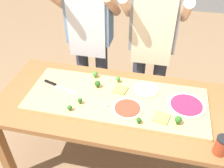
# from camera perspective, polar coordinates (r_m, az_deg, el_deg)

# --- Properties ---
(ground_plane) EXTENTS (8.00, 8.00, 0.00)m
(ground_plane) POSITION_cam_1_polar(r_m,az_deg,el_deg) (2.44, 1.00, -17.79)
(ground_plane) COLOR #896B4C
(prep_table) EXTENTS (1.81, 0.80, 0.78)m
(prep_table) POSITION_cam_1_polar(r_m,az_deg,el_deg) (1.92, 1.22, -6.26)
(prep_table) COLOR brown
(prep_table) RESTS_ON ground
(cutting_board) EXTENTS (1.33, 0.51, 0.02)m
(cutting_board) POSITION_cam_1_polar(r_m,az_deg,el_deg) (1.86, 0.96, -3.45)
(cutting_board) COLOR tan
(cutting_board) RESTS_ON prep_table
(chefs_knife) EXTENTS (0.30, 0.11, 0.02)m
(chefs_knife) POSITION_cam_1_polar(r_m,az_deg,el_deg) (2.01, -12.75, -0.21)
(chefs_knife) COLOR #B7BABF
(chefs_knife) RESTS_ON cutting_board
(pizza_whole_white_garlic) EXTENTS (0.19, 0.19, 0.02)m
(pizza_whole_white_garlic) POSITION_cam_1_polar(r_m,az_deg,el_deg) (1.94, 7.79, -1.20)
(pizza_whole_white_garlic) COLOR beige
(pizza_whole_white_garlic) RESTS_ON cutting_board
(pizza_whole_tomato_red) EXTENTS (0.22, 0.22, 0.02)m
(pizza_whole_tomato_red) POSITION_cam_1_polar(r_m,az_deg,el_deg) (1.76, 3.52, -5.59)
(pizza_whole_tomato_red) COLOR beige
(pizza_whole_tomato_red) RESTS_ON cutting_board
(pizza_whole_beet_magenta) EXTENTS (0.27, 0.27, 0.02)m
(pizza_whole_beet_magenta) POSITION_cam_1_polar(r_m,az_deg,el_deg) (1.86, 16.61, -4.66)
(pizza_whole_beet_magenta) COLOR beige
(pizza_whole_beet_magenta) RESTS_ON cutting_board
(pizza_slice_far_left) EXTENTS (0.12, 0.12, 0.01)m
(pizza_slice_far_left) POSITION_cam_1_polar(r_m,az_deg,el_deg) (1.73, 11.25, -7.55)
(pizza_slice_far_left) COLOR #899E4C
(pizza_slice_far_left) RESTS_ON cutting_board
(pizza_slice_far_right) EXTENTS (0.11, 0.11, 0.01)m
(pizza_slice_far_right) POSITION_cam_1_polar(r_m,az_deg,el_deg) (1.92, 1.80, -1.29)
(pizza_slice_far_right) COLOR #899E4C
(pizza_slice_far_right) RESTS_ON cutting_board
(broccoli_floret_back_left) EXTENTS (0.03, 0.03, 0.05)m
(broccoli_floret_back_left) POSITION_cam_1_polar(r_m,az_deg,el_deg) (1.80, -7.32, -3.76)
(broccoli_floret_back_left) COLOR #2C5915
(broccoli_floret_back_left) RESTS_ON cutting_board
(broccoli_floret_front_right) EXTENTS (0.04, 0.04, 0.05)m
(broccoli_floret_front_right) POSITION_cam_1_polar(r_m,az_deg,el_deg) (1.76, -9.64, -5.34)
(broccoli_floret_front_right) COLOR #366618
(broccoli_floret_front_right) RESTS_ON cutting_board
(broccoli_floret_center_left) EXTENTS (0.04, 0.04, 0.06)m
(broccoli_floret_center_left) POSITION_cam_1_polar(r_m,az_deg,el_deg) (2.04, -3.88, 2.29)
(broccoli_floret_center_left) COLOR #487A23
(broccoli_floret_center_left) RESTS_ON cutting_board
(broccoli_floret_center_right) EXTENTS (0.05, 0.05, 0.06)m
(broccoli_floret_center_right) POSITION_cam_1_polar(r_m,az_deg,el_deg) (1.93, -3.33, 0.04)
(broccoli_floret_center_right) COLOR #2C5915
(broccoli_floret_center_right) RESTS_ON cutting_board
(broccoli_floret_front_mid) EXTENTS (0.04, 0.04, 0.04)m
(broccoli_floret_front_mid) POSITION_cam_1_polar(r_m,az_deg,el_deg) (1.66, 6.17, -8.27)
(broccoli_floret_front_mid) COLOR #2C5915
(broccoli_floret_front_mid) RESTS_ON cutting_board
(broccoli_floret_front_left) EXTENTS (0.03, 0.03, 0.05)m
(broccoli_floret_front_left) POSITION_cam_1_polar(r_m,az_deg,el_deg) (1.98, 1.47, 1.10)
(broccoli_floret_front_left) COLOR #3F7220
(broccoli_floret_front_left) RESTS_ON cutting_board
(broccoli_floret_back_mid) EXTENTS (0.05, 0.05, 0.06)m
(broccoli_floret_back_mid) POSITION_cam_1_polar(r_m,az_deg,el_deg) (1.69, 14.88, -7.90)
(broccoli_floret_back_mid) COLOR #366618
(broccoli_floret_back_mid) RESTS_ON cutting_board
(cheese_crumble_a) EXTENTS (0.02, 0.02, 0.02)m
(cheese_crumble_a) POSITION_cam_1_polar(r_m,az_deg,el_deg) (1.78, -1.31, -4.89)
(cheese_crumble_a) COLOR white
(cheese_crumble_a) RESTS_ON cutting_board
(cheese_crumble_b) EXTENTS (0.02, 0.02, 0.01)m
(cheese_crumble_b) POSITION_cam_1_polar(r_m,az_deg,el_deg) (2.01, -5.34, 0.78)
(cheese_crumble_b) COLOR white
(cheese_crumble_b) RESTS_ON cutting_board
(cheese_crumble_c) EXTENTS (0.02, 0.02, 0.02)m
(cheese_crumble_c) POSITION_cam_1_polar(r_m,az_deg,el_deg) (2.01, -0.71, 1.03)
(cheese_crumble_c) COLOR silver
(cheese_crumble_c) RESTS_ON cutting_board
(sauce_jar) EXTENTS (0.08, 0.08, 0.13)m
(sauce_jar) POSITION_cam_1_polar(r_m,az_deg,el_deg) (1.63, 23.69, -12.75)
(sauce_jar) COLOR #99381E
(sauce_jar) RESTS_ON prep_table
(cook_left) EXTENTS (0.54, 0.39, 1.67)m
(cook_left) POSITION_cam_1_polar(r_m,az_deg,el_deg) (2.34, -5.10, 11.92)
(cook_left) COLOR #333847
(cook_left) RESTS_ON ground
(cook_right) EXTENTS (0.54, 0.39, 1.67)m
(cook_right) POSITION_cam_1_polar(r_m,az_deg,el_deg) (2.25, 9.30, 10.40)
(cook_right) COLOR #333847
(cook_right) RESTS_ON ground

